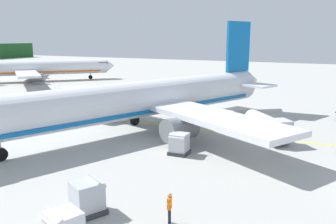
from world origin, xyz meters
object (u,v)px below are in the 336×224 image
Objects in this scene: airliner_mid_apron at (34,68)px; cargo_container_far at (87,197)px; airliner_foreground at (141,100)px; crew_marshaller at (169,206)px; service_truck_fuel at (267,125)px; crew_loader_left at (195,127)px; cargo_container_near at (179,144)px.

cargo_container_far is at bearing -131.11° from airliner_mid_apron.
airliner_foreground is 22.22× the size of crew_marshaller.
service_truck_fuel is 18.67m from crew_marshaller.
cargo_container_far is 1.44× the size of crew_loader_left.
service_truck_fuel is 2.48× the size of cargo_container_far.
cargo_container_far is 1.34× the size of crew_marshaller.
cargo_container_far is 4.81m from crew_marshaller.
crew_marshaller is at bearing 175.09° from service_truck_fuel.
cargo_container_near is at bearing 21.64° from crew_marshaller.
cargo_container_far reaches higher than crew_loader_left.
cargo_container_near reaches higher than crew_marshaller.
airliner_foreground reaches higher than airliner_mid_apron.
airliner_mid_apron is 66.74m from cargo_container_far.
cargo_container_near is 0.82× the size of cargo_container_far.
airliner_foreground is at bearing 52.59° from cargo_container_near.
airliner_mid_apron reaches higher than crew_marshaller.
crew_marshaller is (-10.71, -4.25, 0.13)m from cargo_container_near.
airliner_foreground is at bearing 94.67° from crew_loader_left.
service_truck_fuel is 9.83m from cargo_container_near.
service_truck_fuel is (-24.26, -56.57, -1.57)m from airliner_mid_apron.
airliner_foreground reaches higher than cargo_container_far.
airliner_foreground is 18.17m from cargo_container_far.
cargo_container_far is at bearing 162.16° from service_truck_fuel.
cargo_container_near is 1.10× the size of crew_marshaller.
airliner_mid_apron is at bearing 48.89° from cargo_container_far.
cargo_container_near reaches higher than crew_loader_left.
crew_loader_left is (-2.24, 6.62, -0.42)m from service_truck_fuel.
airliner_foreground is 51.60m from airliner_mid_apron.
airliner_mid_apron reaches higher than service_truck_fuel.
crew_marshaller is at bearing -127.95° from airliner_mid_apron.
cargo_container_far is at bearing 101.99° from crew_marshaller.
airliner_foreground reaches higher than crew_marshaller.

